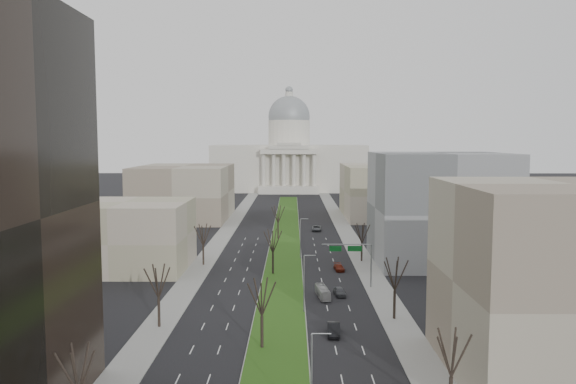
# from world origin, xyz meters

# --- Properties ---
(ground) EXTENTS (600.00, 600.00, 0.00)m
(ground) POSITION_xyz_m (0.00, 120.00, 0.00)
(ground) COLOR black
(ground) RESTS_ON ground
(median) EXTENTS (8.00, 222.03, 0.20)m
(median) POSITION_xyz_m (0.00, 118.99, 0.10)
(median) COLOR #999993
(median) RESTS_ON ground
(sidewalk_left) EXTENTS (5.00, 330.00, 0.15)m
(sidewalk_left) POSITION_xyz_m (-17.50, 95.00, 0.07)
(sidewalk_left) COLOR gray
(sidewalk_left) RESTS_ON ground
(sidewalk_right) EXTENTS (5.00, 330.00, 0.15)m
(sidewalk_right) POSITION_xyz_m (17.50, 95.00, 0.07)
(sidewalk_right) COLOR gray
(sidewalk_right) RESTS_ON ground
(capitol) EXTENTS (80.00, 46.00, 55.00)m
(capitol) POSITION_xyz_m (0.00, 269.59, 16.31)
(capitol) COLOR beige
(capitol) RESTS_ON ground
(building_beige_left) EXTENTS (26.00, 22.00, 14.00)m
(building_beige_left) POSITION_xyz_m (-33.00, 85.00, 7.00)
(building_beige_left) COLOR tan
(building_beige_left) RESTS_ON ground
(building_tan_right) EXTENTS (26.00, 24.00, 22.00)m
(building_tan_right) POSITION_xyz_m (33.00, 32.00, 11.00)
(building_tan_right) COLOR gray
(building_tan_right) RESTS_ON ground
(building_grey_right) EXTENTS (28.00, 26.00, 24.00)m
(building_grey_right) POSITION_xyz_m (34.00, 92.00, 12.00)
(building_grey_right) COLOR slate
(building_grey_right) RESTS_ON ground
(building_far_left) EXTENTS (30.00, 40.00, 18.00)m
(building_far_left) POSITION_xyz_m (-35.00, 160.00, 9.00)
(building_far_left) COLOR gray
(building_far_left) RESTS_ON ground
(building_far_right) EXTENTS (30.00, 40.00, 18.00)m
(building_far_right) POSITION_xyz_m (35.00, 165.00, 9.00)
(building_far_right) COLOR tan
(building_far_right) RESTS_ON ground
(tree_left_near) EXTENTS (5.10, 5.10, 9.18)m
(tree_left_near) POSITION_xyz_m (-17.20, 18.00, 6.61)
(tree_left_near) COLOR black
(tree_left_near) RESTS_ON ground
(tree_left_mid) EXTENTS (5.40, 5.40, 9.72)m
(tree_left_mid) POSITION_xyz_m (-17.20, 48.00, 7.00)
(tree_left_mid) COLOR black
(tree_left_mid) RESTS_ON ground
(tree_left_far) EXTENTS (5.28, 5.28, 9.50)m
(tree_left_far) POSITION_xyz_m (-17.20, 88.00, 6.84)
(tree_left_far) COLOR black
(tree_left_far) RESTS_ON ground
(tree_right_near) EXTENTS (5.16, 5.16, 9.29)m
(tree_right_near) POSITION_xyz_m (17.20, 22.00, 6.69)
(tree_right_near) COLOR black
(tree_right_near) RESTS_ON ground
(tree_right_mid) EXTENTS (5.52, 5.52, 9.94)m
(tree_right_mid) POSITION_xyz_m (17.20, 52.00, 7.16)
(tree_right_mid) COLOR black
(tree_right_mid) RESTS_ON ground
(tree_right_far) EXTENTS (5.04, 5.04, 9.07)m
(tree_right_far) POSITION_xyz_m (17.20, 92.00, 6.53)
(tree_right_far) COLOR black
(tree_right_far) RESTS_ON ground
(tree_median_a) EXTENTS (5.40, 5.40, 9.72)m
(tree_median_a) POSITION_xyz_m (-2.00, 40.00, 7.00)
(tree_median_a) COLOR black
(tree_median_a) RESTS_ON ground
(tree_median_b) EXTENTS (5.40, 5.40, 9.72)m
(tree_median_b) POSITION_xyz_m (-2.00, 80.00, 7.00)
(tree_median_b) COLOR black
(tree_median_b) RESTS_ON ground
(tree_median_c) EXTENTS (5.40, 5.40, 9.72)m
(tree_median_c) POSITION_xyz_m (-2.00, 120.00, 7.00)
(tree_median_c) COLOR black
(tree_median_c) RESTS_ON ground
(streetlamp_median_a) EXTENTS (1.90, 0.20, 9.16)m
(streetlamp_median_a) POSITION_xyz_m (3.76, 20.00, 4.81)
(streetlamp_median_a) COLOR gray
(streetlamp_median_a) RESTS_ON ground
(streetlamp_median_b) EXTENTS (1.90, 0.20, 9.16)m
(streetlamp_median_b) POSITION_xyz_m (3.76, 55.00, 4.81)
(streetlamp_median_b) COLOR gray
(streetlamp_median_b) RESTS_ON ground
(streetlamp_median_c) EXTENTS (1.90, 0.20, 9.16)m
(streetlamp_median_c) POSITION_xyz_m (3.76, 95.00, 4.81)
(streetlamp_median_c) COLOR gray
(streetlamp_median_c) RESTS_ON ground
(mast_arm_signs) EXTENTS (9.12, 0.24, 8.09)m
(mast_arm_signs) POSITION_xyz_m (13.49, 70.03, 6.11)
(mast_arm_signs) COLOR gray
(mast_arm_signs) RESTS_ON ground
(car_grey_near) EXTENTS (2.21, 4.42, 1.44)m
(car_grey_near) POSITION_xyz_m (10.06, 64.77, 0.72)
(car_grey_near) COLOR #494B51
(car_grey_near) RESTS_ON ground
(car_black) EXTENTS (1.93, 4.96, 1.61)m
(car_black) POSITION_xyz_m (7.61, 45.23, 0.80)
(car_black) COLOR black
(car_black) RESTS_ON ground
(car_red) EXTENTS (2.24, 4.60, 1.29)m
(car_red) POSITION_xyz_m (11.50, 83.36, 0.64)
(car_red) COLOR maroon
(car_red) RESTS_ON ground
(car_grey_far) EXTENTS (2.81, 5.68, 1.55)m
(car_grey_far) POSITION_xyz_m (9.01, 133.83, 0.77)
(car_grey_far) COLOR #4F5357
(car_grey_far) RESTS_ON ground
(box_van) EXTENTS (2.49, 6.99, 1.90)m
(box_van) POSITION_xyz_m (7.09, 63.54, 0.95)
(box_van) COLOR silver
(box_van) RESTS_ON ground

